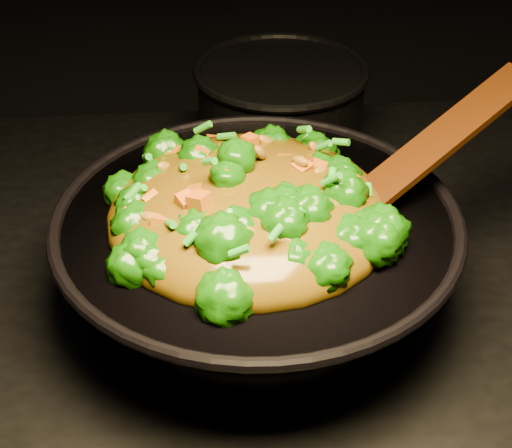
{
  "coord_description": "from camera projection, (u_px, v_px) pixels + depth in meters",
  "views": [
    {
      "loc": [
        -0.17,
        -0.66,
        1.49
      ],
      "look_at": [
        -0.11,
        0.0,
        1.0
      ],
      "focal_mm": 55.0,
      "sensor_mm": 36.0,
      "label": 1
    }
  ],
  "objects": [
    {
      "name": "wok",
      "position": [
        257.0,
        262.0,
        0.84
      ],
      "size": [
        0.47,
        0.47,
        0.12
      ],
      "primitive_type": null,
      "rotation": [
        0.0,
        0.0,
        0.15
      ],
      "color": "black",
      "rests_on": "stovetop"
    },
    {
      "name": "spatula",
      "position": [
        426.0,
        151.0,
        0.82
      ],
      "size": [
        0.26,
        0.17,
        0.12
      ],
      "primitive_type": "cube",
      "rotation": [
        0.0,
        -0.38,
        0.5
      ],
      "color": "#321206",
      "rests_on": "wok"
    },
    {
      "name": "back_pot",
      "position": [
        280.0,
        109.0,
        1.11
      ],
      "size": [
        0.26,
        0.26,
        0.13
      ],
      "primitive_type": "cylinder",
      "rotation": [
        0.0,
        0.0,
        0.15
      ],
      "color": "black",
      "rests_on": "stovetop"
    },
    {
      "name": "stir_fry",
      "position": [
        249.0,
        178.0,
        0.78
      ],
      "size": [
        0.38,
        0.38,
        0.1
      ],
      "primitive_type": null,
      "rotation": [
        0.0,
        0.0,
        0.39
      ],
      "color": "#155A06",
      "rests_on": "wok"
    }
  ]
}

